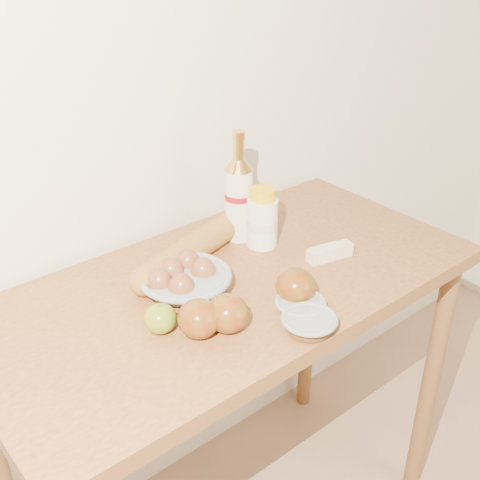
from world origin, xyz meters
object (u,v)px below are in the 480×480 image
at_px(cream_bottle, 262,219).
at_px(bourbon_bottle, 239,196).
at_px(baguette, 193,249).
at_px(egg_bowl, 184,280).
at_px(table, 232,322).

bearing_deg(cream_bottle, bourbon_bottle, 89.35).
bearing_deg(baguette, bourbon_bottle, -8.24).
relative_size(egg_bowl, baguette, 0.62).
height_order(table, baguette, baguette).
relative_size(table, egg_bowl, 4.54).
bearing_deg(egg_bowl, bourbon_bottle, 24.67).
bearing_deg(egg_bowl, table, -15.95).
height_order(cream_bottle, baguette, cream_bottle).
bearing_deg(cream_bottle, baguette, 148.83).
height_order(table, egg_bowl, egg_bowl).
height_order(bourbon_bottle, cream_bottle, bourbon_bottle).
distance_m(table, baguette, 0.21).
bearing_deg(bourbon_bottle, cream_bottle, -85.12).
relative_size(table, cream_bottle, 7.58).
height_order(table, cream_bottle, cream_bottle).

